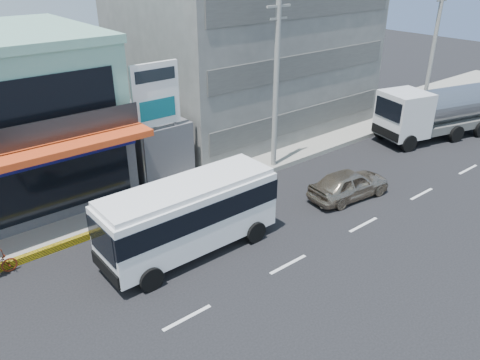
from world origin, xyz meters
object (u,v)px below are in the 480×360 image
concrete_building (244,27)px  sedan (349,184)px  satellite_dish (150,117)px  minibus (189,212)px  utility_pole_far (433,50)px  utility_pole_near (276,84)px  tanker_truck (435,111)px  billboard (156,102)px

concrete_building → sedan: bearing=-104.9°
satellite_dish → sedan: satellite_dish is taller
satellite_dish → minibus: size_ratio=0.19×
utility_pole_far → minibus: utility_pole_far is taller
concrete_building → sedan: 14.56m
utility_pole_near → tanker_truck: utility_pole_near is taller
concrete_building → satellite_dish: 11.30m
minibus → sedan: size_ratio=1.68×
utility_pole_near → minibus: 9.99m
minibus → utility_pole_near: bearing=25.1°
billboard → sedan: (7.12, -6.92, -4.14)m
billboard → utility_pole_far: (22.50, -1.80, 0.22)m
tanker_truck → minibus: bearing=-177.3°
concrete_building → minibus: concrete_building is taller
utility_pole_near → sedan: 6.76m
utility_pole_far → sedan: bearing=-161.6°
billboard → minibus: billboard is taller
concrete_building → minibus: 17.84m
concrete_building → utility_pole_near: 8.79m
utility_pole_far → concrete_building: bearing=147.7°
utility_pole_far → tanker_truck: bearing=-141.8°
utility_pole_near → utility_pole_far: size_ratio=1.00×
utility_pole_far → tanker_truck: size_ratio=1.06×
satellite_dish → tanker_truck: size_ratio=0.16×
concrete_building → tanker_truck: (8.14, -10.63, -5.09)m
utility_pole_near → sedan: (0.62, -5.12, -4.37)m
sedan → tanker_truck: 11.76m
satellite_dish → minibus: (-2.56, -7.61, -1.65)m
concrete_building → tanker_truck: concrete_building is taller
concrete_building → utility_pole_far: bearing=-32.3°
satellite_dish → utility_pole_near: (6.00, -3.60, 1.57)m
satellite_dish → sedan: bearing=-52.8°
utility_pole_near → concrete_building: bearing=62.2°
tanker_truck → billboard: bearing=165.5°
satellite_dish → tanker_truck: 19.39m
concrete_building → billboard: concrete_building is taller
billboard → tanker_truck: (18.64, -4.83, -3.02)m
satellite_dish → sedan: (6.62, -8.72, -2.79)m
minibus → tanker_truck: tanker_truck is taller
utility_pole_far → utility_pole_near: bearing=180.0°
sedan → billboard: bearing=52.4°
concrete_building → utility_pole_far: (12.00, -7.60, -1.85)m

